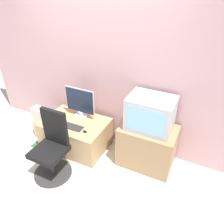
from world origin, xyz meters
TOP-DOWN VIEW (x-y plane):
  - ground_plane at (0.00, 0.00)m, footprint 12.00×12.00m
  - wall_back at (0.00, 1.32)m, footprint 4.40×0.05m
  - desk at (-0.22, 0.89)m, footprint 1.00×0.69m
  - side_stand at (0.93, 1.01)m, footprint 0.77×0.51m
  - main_monitor at (-0.21, 1.06)m, footprint 0.50×0.21m
  - keyboard at (-0.17, 0.75)m, footprint 0.34×0.14m
  - mouse at (0.07, 0.72)m, footprint 0.06×0.03m
  - crt_tv at (0.92, 1.03)m, footprint 0.60×0.44m
  - office_chair at (-0.18, 0.28)m, footprint 0.53×0.53m
  - cardboard_box_lower at (-0.88, 0.82)m, footprint 0.22×0.16m
  - cardboard_box_upper at (-0.88, 0.82)m, footprint 0.20×0.15m
  - book at (-0.76, 0.59)m, footprint 0.24×0.16m

SIDE VIEW (x-z plane):
  - ground_plane at x=0.00m, z-range 0.00..0.00m
  - book at x=-0.76m, z-range 0.00..0.02m
  - cardboard_box_lower at x=-0.88m, z-range 0.00..0.32m
  - desk at x=-0.22m, z-range 0.00..0.47m
  - side_stand at x=0.93m, z-range 0.00..0.64m
  - office_chair at x=-0.18m, z-range -0.09..0.87m
  - cardboard_box_upper at x=-0.88m, z-range 0.32..0.58m
  - keyboard at x=-0.17m, z-range 0.47..0.49m
  - mouse at x=0.07m, z-range 0.47..0.51m
  - main_monitor at x=-0.21m, z-range 0.47..0.96m
  - crt_tv at x=0.92m, z-range 0.64..1.09m
  - wall_back at x=0.00m, z-range 0.00..2.60m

